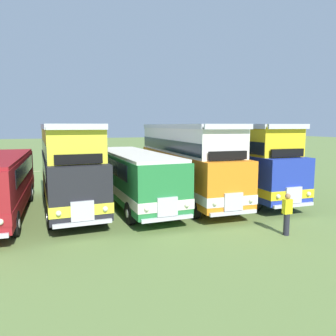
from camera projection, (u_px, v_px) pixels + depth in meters
ground_plane at (71, 209)px, 17.51m from camera, size 200.00×200.00×0.00m
bus_fourth_in_row at (69, 164)px, 17.64m from camera, size 2.91×10.61×4.52m
bus_fifth_in_row at (134, 174)px, 18.11m from camera, size 2.89×10.13×2.99m
bus_sixth_in_row at (186, 160)px, 19.78m from camera, size 2.86×11.58×4.52m
bus_seventh_in_row at (238, 159)px, 20.57m from camera, size 2.73×10.36×4.52m
marshal_person at (287, 214)px, 13.25m from camera, size 0.36×0.24×1.73m
rope_fence_line at (63, 173)px, 25.89m from camera, size 26.43×0.08×1.05m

